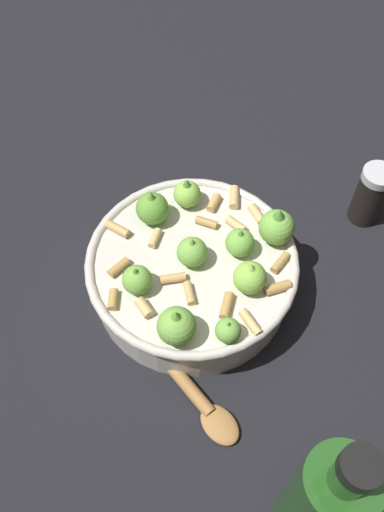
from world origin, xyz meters
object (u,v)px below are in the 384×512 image
pepper_shaker (371,195)px  olive_oil_bottle (322,501)px  cooking_pan (194,270)px  wooden_spoon (177,373)px

pepper_shaker → olive_oil_bottle: (-0.38, 0.16, 0.06)m
pepper_shaker → olive_oil_bottle: size_ratio=0.38×
cooking_pan → wooden_spoon: (-0.12, 0.03, -0.03)m
cooking_pan → wooden_spoon: size_ratio=1.26×
wooden_spoon → cooking_pan: bearing=-13.3°
cooking_pan → pepper_shaker: cooking_pan is taller
cooking_pan → pepper_shaker: 0.27m
cooking_pan → wooden_spoon: 0.13m
wooden_spoon → olive_oil_bottle: bearing=-143.6°
olive_oil_bottle → wooden_spoon: bearing=36.4°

